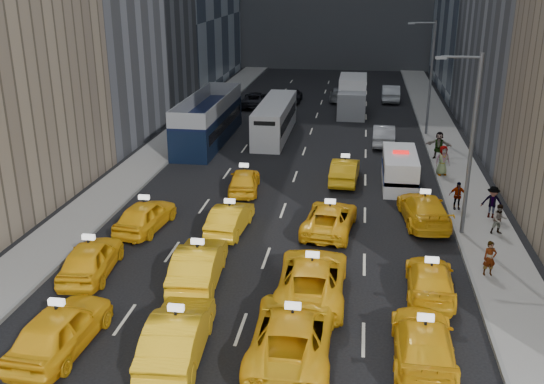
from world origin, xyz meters
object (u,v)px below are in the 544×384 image
at_px(box_truck, 352,96).
at_px(pedestrian_0, 490,258).
at_px(nypd_van, 400,170).
at_px(city_bus, 275,119).
at_px(double_decker, 208,119).

relative_size(box_truck, pedestrian_0, 4.69).
height_order(nypd_van, pedestrian_0, nypd_van).
bearing_deg(box_truck, city_bus, -123.44).
bearing_deg(pedestrian_0, city_bus, 107.10).
bearing_deg(city_bus, pedestrian_0, -59.61).
bearing_deg(city_bus, box_truck, 58.80).
bearing_deg(double_decker, city_bus, 22.65).
distance_m(nypd_van, city_bus, 14.36).
bearing_deg(pedestrian_0, double_decker, 118.92).
height_order(box_truck, pedestrian_0, box_truck).
xyz_separation_m(nypd_van, pedestrian_0, (3.23, -11.68, -0.08)).
relative_size(double_decker, pedestrian_0, 7.92).
bearing_deg(pedestrian_0, box_truck, 89.83).
bearing_deg(box_truck, nypd_van, -81.35).
distance_m(city_bus, box_truck, 10.99).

